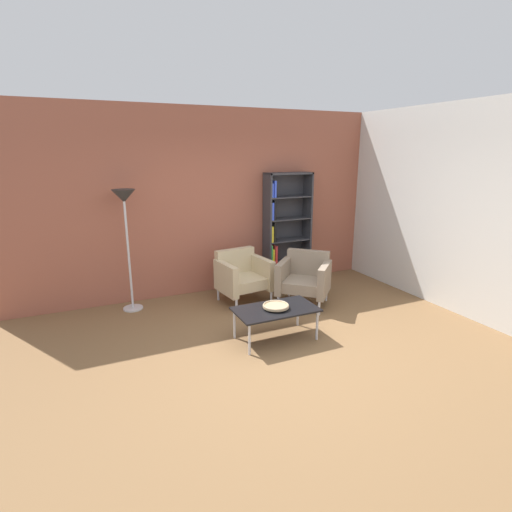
{
  "coord_description": "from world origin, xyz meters",
  "views": [
    {
      "loc": [
        -2.0,
        -3.62,
        2.26
      ],
      "look_at": [
        0.03,
        0.84,
        0.95
      ],
      "focal_mm": 27.99,
      "sensor_mm": 36.0,
      "label": 1
    }
  ],
  "objects_px": {
    "floor_lamp_torchiere": "(125,211)",
    "bookshelf_tall": "(283,231)",
    "armchair_by_bookshelf": "(242,275)",
    "decorative_bowl": "(276,306)",
    "armchair_corner_red": "(305,277)",
    "coffee_table_low": "(276,311)"
  },
  "relations": [
    {
      "from": "decorative_bowl",
      "to": "floor_lamp_torchiere",
      "type": "relative_size",
      "value": 0.18
    },
    {
      "from": "bookshelf_tall",
      "to": "armchair_by_bookshelf",
      "type": "height_order",
      "value": "bookshelf_tall"
    },
    {
      "from": "armchair_corner_red",
      "to": "floor_lamp_torchiere",
      "type": "xyz_separation_m",
      "value": [
        -2.39,
        0.85,
        1.03
      ]
    },
    {
      "from": "floor_lamp_torchiere",
      "to": "bookshelf_tall",
      "type": "bearing_deg",
      "value": 3.66
    },
    {
      "from": "armchair_by_bookshelf",
      "to": "floor_lamp_torchiere",
      "type": "distance_m",
      "value": 1.93
    },
    {
      "from": "bookshelf_tall",
      "to": "armchair_by_bookshelf",
      "type": "xyz_separation_m",
      "value": [
        -0.98,
        -0.52,
        -0.5
      ]
    },
    {
      "from": "decorative_bowl",
      "to": "bookshelf_tall",
      "type": "bearing_deg",
      "value": 59.66
    },
    {
      "from": "floor_lamp_torchiere",
      "to": "armchair_corner_red",
      "type": "bearing_deg",
      "value": -19.59
    },
    {
      "from": "bookshelf_tall",
      "to": "armchair_corner_red",
      "type": "distance_m",
      "value": 1.15
    },
    {
      "from": "coffee_table_low",
      "to": "armchair_corner_red",
      "type": "bearing_deg",
      "value": 43.03
    },
    {
      "from": "armchair_by_bookshelf",
      "to": "armchair_corner_red",
      "type": "distance_m",
      "value": 0.94
    },
    {
      "from": "bookshelf_tall",
      "to": "decorative_bowl",
      "type": "distance_m",
      "value": 2.23
    },
    {
      "from": "bookshelf_tall",
      "to": "coffee_table_low",
      "type": "height_order",
      "value": "bookshelf_tall"
    },
    {
      "from": "coffee_table_low",
      "to": "armchair_by_bookshelf",
      "type": "xyz_separation_m",
      "value": [
        0.12,
        1.36,
        0.05
      ]
    },
    {
      "from": "bookshelf_tall",
      "to": "floor_lamp_torchiere",
      "type": "relative_size",
      "value": 1.09
    },
    {
      "from": "coffee_table_low",
      "to": "armchair_corner_red",
      "type": "distance_m",
      "value": 1.27
    },
    {
      "from": "decorative_bowl",
      "to": "armchair_by_bookshelf",
      "type": "distance_m",
      "value": 1.36
    },
    {
      "from": "coffee_table_low",
      "to": "decorative_bowl",
      "type": "distance_m",
      "value": 0.07
    },
    {
      "from": "coffee_table_low",
      "to": "armchair_by_bookshelf",
      "type": "distance_m",
      "value": 1.36
    },
    {
      "from": "bookshelf_tall",
      "to": "armchair_by_bookshelf",
      "type": "bearing_deg",
      "value": -151.86
    },
    {
      "from": "armchair_by_bookshelf",
      "to": "floor_lamp_torchiere",
      "type": "bearing_deg",
      "value": 159.9
    },
    {
      "from": "decorative_bowl",
      "to": "armchair_corner_red",
      "type": "relative_size",
      "value": 0.34
    }
  ]
}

